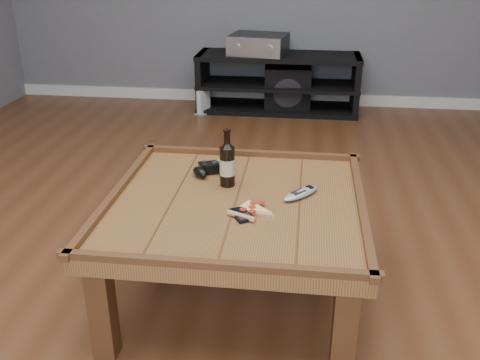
# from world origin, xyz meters

# --- Properties ---
(ground) EXTENTS (6.00, 6.00, 0.00)m
(ground) POSITION_xyz_m (0.00, 0.00, 0.00)
(ground) COLOR #4E2A16
(ground) RESTS_ON ground
(baseboard) EXTENTS (5.00, 0.02, 0.10)m
(baseboard) POSITION_xyz_m (0.00, 2.99, 0.05)
(baseboard) COLOR silver
(baseboard) RESTS_ON ground
(coffee_table) EXTENTS (1.03, 1.03, 0.48)m
(coffee_table) POSITION_xyz_m (0.00, 0.00, 0.39)
(coffee_table) COLOR brown
(coffee_table) RESTS_ON ground
(media_console) EXTENTS (1.40, 0.45, 0.50)m
(media_console) POSITION_xyz_m (0.00, 2.75, 0.25)
(media_console) COLOR black
(media_console) RESTS_ON ground
(beer_bottle) EXTENTS (0.06, 0.06, 0.25)m
(beer_bottle) POSITION_xyz_m (-0.06, 0.14, 0.55)
(beer_bottle) COLOR black
(beer_bottle) RESTS_ON coffee_table
(game_controller) EXTENTS (0.18, 0.16, 0.05)m
(game_controller) POSITION_xyz_m (-0.14, 0.24, 0.47)
(game_controller) COLOR black
(game_controller) RESTS_ON coffee_table
(pizza_slice) EXTENTS (0.20, 0.24, 0.02)m
(pizza_slice) POSITION_xyz_m (0.07, -0.09, 0.46)
(pizza_slice) COLOR #AF774C
(pizza_slice) RESTS_ON coffee_table
(smartphone) EXTENTS (0.11, 0.12, 0.01)m
(smartphone) POSITION_xyz_m (0.04, -0.13, 0.46)
(smartphone) COLOR black
(smartphone) RESTS_ON coffee_table
(remote_control) EXTENTS (0.17, 0.18, 0.03)m
(remote_control) POSITION_xyz_m (0.25, 0.07, 0.46)
(remote_control) COLOR gray
(remote_control) RESTS_ON coffee_table
(av_receiver) EXTENTS (0.52, 0.45, 0.16)m
(av_receiver) POSITION_xyz_m (-0.18, 2.74, 0.58)
(av_receiver) COLOR black
(av_receiver) RESTS_ON media_console
(subwoofer) EXTENTS (0.42, 0.42, 0.40)m
(subwoofer) POSITION_xyz_m (0.08, 2.80, 0.20)
(subwoofer) COLOR black
(subwoofer) RESTS_ON ground
(game_console) EXTENTS (0.15, 0.19, 0.21)m
(game_console) POSITION_xyz_m (-0.63, 2.57, 0.10)
(game_console) COLOR slate
(game_console) RESTS_ON ground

